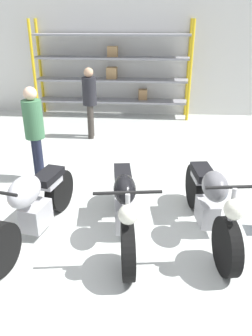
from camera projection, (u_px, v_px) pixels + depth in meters
ground_plane at (124, 226)px, 4.51m from camera, size 30.00×30.00×0.00m
back_wall at (141, 50)px, 9.09m from camera, size 30.00×0.08×3.60m
shelving_rack at (113, 69)px, 9.03m from camera, size 4.31×0.63×2.59m
motorcycle_silver at (31, 206)px, 4.10m from camera, size 0.73×2.01×1.02m
motorcycle_black at (124, 206)px, 4.12m from camera, size 0.70×2.11×1.03m
motorcycle_grey at (210, 203)px, 4.14m from camera, size 0.59×2.07×1.06m
person_browsing at (34, 128)px, 5.38m from camera, size 0.44×0.44×1.63m
person_near_rack at (90, 98)px, 7.47m from camera, size 0.34×0.34×1.61m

